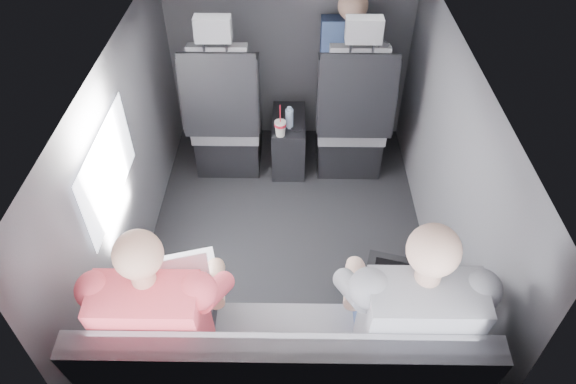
{
  "coord_description": "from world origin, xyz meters",
  "views": [
    {
      "loc": [
        0.04,
        -2.25,
        2.52
      ],
      "look_at": [
        0.01,
        -0.05,
        0.53
      ],
      "focal_mm": 32.0,
      "sensor_mm": 36.0,
      "label": 1
    }
  ],
  "objects_px": {
    "passenger_rear_left": "(167,315)",
    "front_seat_left": "(227,122)",
    "laptop_white": "(180,274)",
    "soda_cup": "(280,128)",
    "passenger_front_right": "(348,61)",
    "rear_bench": "(283,374)",
    "water_bottle": "(289,118)",
    "center_console": "(289,141)",
    "passenger_rear_right": "(405,315)",
    "laptop_black": "(407,281)",
    "front_seat_right": "(351,123)"
  },
  "relations": [
    {
      "from": "front_seat_right",
      "to": "laptop_black",
      "type": "bearing_deg",
      "value": -85.96
    },
    {
      "from": "passenger_rear_right",
      "to": "water_bottle",
      "type": "bearing_deg",
      "value": 106.49
    },
    {
      "from": "rear_bench",
      "to": "passenger_rear_left",
      "type": "bearing_deg",
      "value": 169.38
    },
    {
      "from": "laptop_black",
      "to": "passenger_rear_right",
      "type": "relative_size",
      "value": 0.32
    },
    {
      "from": "front_seat_left",
      "to": "passenger_rear_left",
      "type": "relative_size",
      "value": 1.02
    },
    {
      "from": "front_seat_right",
      "to": "laptop_black",
      "type": "xyz_separation_m",
      "value": [
        0.11,
        -1.61,
        0.23
      ]
    },
    {
      "from": "soda_cup",
      "to": "laptop_black",
      "type": "height_order",
      "value": "laptop_black"
    },
    {
      "from": "rear_bench",
      "to": "laptop_black",
      "type": "xyz_separation_m",
      "value": [
        0.56,
        0.29,
        0.33
      ]
    },
    {
      "from": "front_seat_right",
      "to": "passenger_front_right",
      "type": "relative_size",
      "value": 1.53
    },
    {
      "from": "laptop_white",
      "to": "laptop_black",
      "type": "xyz_separation_m",
      "value": [
        1.05,
        -0.03,
        0.0
      ]
    },
    {
      "from": "front_seat_left",
      "to": "laptop_white",
      "type": "distance_m",
      "value": 1.6
    },
    {
      "from": "water_bottle",
      "to": "laptop_white",
      "type": "relative_size",
      "value": 0.44
    },
    {
      "from": "water_bottle",
      "to": "laptop_black",
      "type": "distance_m",
      "value": 1.66
    },
    {
      "from": "laptop_white",
      "to": "soda_cup",
      "type": "bearing_deg",
      "value": 73.16
    },
    {
      "from": "center_console",
      "to": "passenger_rear_right",
      "type": "relative_size",
      "value": 0.37
    },
    {
      "from": "front_seat_right",
      "to": "water_bottle",
      "type": "height_order",
      "value": "front_seat_right"
    },
    {
      "from": "passenger_rear_left",
      "to": "front_seat_left",
      "type": "bearing_deg",
      "value": 88.22
    },
    {
      "from": "laptop_white",
      "to": "passenger_front_right",
      "type": "xyz_separation_m",
      "value": [
        0.91,
        1.84,
        0.12
      ]
    },
    {
      "from": "front_seat_left",
      "to": "laptop_white",
      "type": "height_order",
      "value": "front_seat_left"
    },
    {
      "from": "passenger_rear_right",
      "to": "laptop_white",
      "type": "bearing_deg",
      "value": 167.43
    },
    {
      "from": "front_seat_right",
      "to": "soda_cup",
      "type": "distance_m",
      "value": 0.53
    },
    {
      "from": "water_bottle",
      "to": "laptop_white",
      "type": "height_order",
      "value": "laptop_white"
    },
    {
      "from": "passenger_rear_left",
      "to": "passenger_front_right",
      "type": "distance_m",
      "value": 2.27
    },
    {
      "from": "front_seat_left",
      "to": "laptop_white",
      "type": "relative_size",
      "value": 3.4
    },
    {
      "from": "laptop_black",
      "to": "passenger_front_right",
      "type": "relative_size",
      "value": 0.5
    },
    {
      "from": "front_seat_right",
      "to": "passenger_rear_left",
      "type": "xyz_separation_m",
      "value": [
        -0.96,
        -1.81,
        0.24
      ]
    },
    {
      "from": "center_console",
      "to": "rear_bench",
      "type": "relative_size",
      "value": 0.3
    },
    {
      "from": "passenger_front_right",
      "to": "passenger_rear_left",
      "type": "bearing_deg",
      "value": -114.22
    },
    {
      "from": "laptop_black",
      "to": "laptop_white",
      "type": "bearing_deg",
      "value": 178.42
    },
    {
      "from": "laptop_white",
      "to": "rear_bench",
      "type": "bearing_deg",
      "value": -33.28
    },
    {
      "from": "center_console",
      "to": "water_bottle",
      "type": "xyz_separation_m",
      "value": [
        0.01,
        -0.1,
        0.28
      ]
    },
    {
      "from": "laptop_white",
      "to": "laptop_black",
      "type": "distance_m",
      "value": 1.05
    },
    {
      "from": "rear_bench",
      "to": "laptop_white",
      "type": "height_order",
      "value": "rear_bench"
    },
    {
      "from": "front_seat_left",
      "to": "center_console",
      "type": "height_order",
      "value": "front_seat_left"
    },
    {
      "from": "passenger_rear_right",
      "to": "passenger_front_right",
      "type": "distance_m",
      "value": 2.07
    },
    {
      "from": "water_bottle",
      "to": "passenger_rear_left",
      "type": "bearing_deg",
      "value": -106.31
    },
    {
      "from": "laptop_white",
      "to": "passenger_rear_right",
      "type": "relative_size",
      "value": 0.29
    },
    {
      "from": "center_console",
      "to": "passenger_rear_left",
      "type": "relative_size",
      "value": 0.39
    },
    {
      "from": "soda_cup",
      "to": "passenger_rear_left",
      "type": "relative_size",
      "value": 0.2
    },
    {
      "from": "front_seat_right",
      "to": "water_bottle",
      "type": "bearing_deg",
      "value": -172.49
    },
    {
      "from": "center_console",
      "to": "rear_bench",
      "type": "height_order",
      "value": "rear_bench"
    },
    {
      "from": "water_bottle",
      "to": "laptop_white",
      "type": "bearing_deg",
      "value": -107.89
    },
    {
      "from": "front_seat_right",
      "to": "rear_bench",
      "type": "relative_size",
      "value": 0.79
    },
    {
      "from": "soda_cup",
      "to": "passenger_rear_left",
      "type": "xyz_separation_m",
      "value": [
        -0.45,
        -1.65,
        0.17
      ]
    },
    {
      "from": "rear_bench",
      "to": "laptop_white",
      "type": "relative_size",
      "value": 4.3
    },
    {
      "from": "soda_cup",
      "to": "center_console",
      "type": "bearing_deg",
      "value": 74.38
    },
    {
      "from": "water_bottle",
      "to": "laptop_black",
      "type": "bearing_deg",
      "value": -70.23
    },
    {
      "from": "rear_bench",
      "to": "soda_cup",
      "type": "distance_m",
      "value": 1.75
    },
    {
      "from": "soda_cup",
      "to": "front_seat_right",
      "type": "bearing_deg",
      "value": 17.5
    },
    {
      "from": "soda_cup",
      "to": "passenger_front_right",
      "type": "height_order",
      "value": "passenger_front_right"
    }
  ]
}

